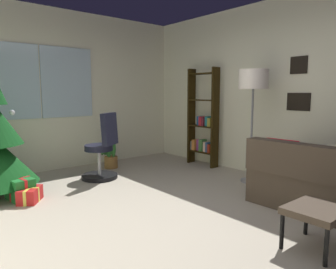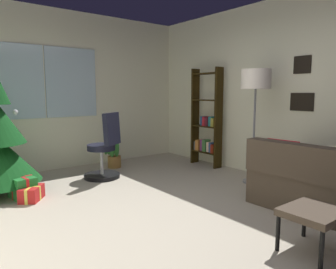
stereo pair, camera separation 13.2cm
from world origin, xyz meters
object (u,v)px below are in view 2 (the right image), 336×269
at_px(gift_box_red, 32,193).
at_px(floor_lamp, 256,85).
at_px(potted_plant, 113,152).
at_px(gift_box_green, 22,187).
at_px(footstool, 313,215).
at_px(office_chair, 105,152).
at_px(bookshelf, 207,124).

distance_m(gift_box_red, floor_lamp, 3.37).
bearing_deg(potted_plant, floor_lamp, -61.30).
bearing_deg(gift_box_green, gift_box_red, -67.02).
relative_size(footstool, gift_box_green, 1.26).
xyz_separation_m(footstool, gift_box_red, (-1.52, 2.82, -0.23)).
relative_size(gift_box_green, potted_plant, 0.64).
height_order(gift_box_green, office_chair, office_chair).
xyz_separation_m(floor_lamp, potted_plant, (-1.18, 2.16, -1.18)).
xyz_separation_m(gift_box_red, bookshelf, (3.10, 0.03, 0.69)).
bearing_deg(office_chair, potted_plant, 51.66).
bearing_deg(potted_plant, footstool, -91.99).
relative_size(gift_box_green, office_chair, 0.37).
distance_m(gift_box_red, gift_box_green, 0.18).
relative_size(gift_box_green, bookshelf, 0.22).
bearing_deg(potted_plant, bookshelf, -32.05).
relative_size(footstool, bookshelf, 0.28).
distance_m(footstool, gift_box_green, 3.38).
bearing_deg(potted_plant, gift_box_red, -150.35).
distance_m(footstool, office_chair, 3.21).
relative_size(bookshelf, floor_lamp, 1.06).
xyz_separation_m(office_chair, bookshelf, (1.89, -0.35, 0.37)).
height_order(footstool, floor_lamp, floor_lamp).
bearing_deg(floor_lamp, gift_box_red, 156.73).
xyz_separation_m(gift_box_red, gift_box_green, (-0.07, 0.16, 0.05)).
bearing_deg(footstool, gift_box_green, 118.08).
distance_m(bookshelf, potted_plant, 1.78).
relative_size(gift_box_red, potted_plant, 0.65).
distance_m(gift_box_red, potted_plant, 1.91).
height_order(gift_box_red, floor_lamp, floor_lamp).
height_order(gift_box_green, potted_plant, potted_plant).
relative_size(gift_box_red, bookshelf, 0.22).
distance_m(floor_lamp, potted_plant, 2.73).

